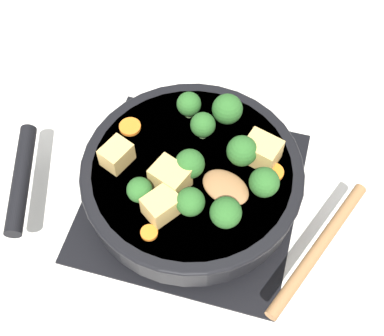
# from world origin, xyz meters

# --- Properties ---
(ground_plane) EXTENTS (2.40, 2.40, 0.00)m
(ground_plane) POSITION_xyz_m (0.00, 0.00, 0.00)
(ground_plane) COLOR white
(front_burner_grate) EXTENTS (0.31, 0.31, 0.03)m
(front_burner_grate) POSITION_xyz_m (0.00, 0.00, 0.01)
(front_burner_grate) COLOR black
(front_burner_grate) RESTS_ON ground_plane
(skillet_pan) EXTENTS (0.42, 0.31, 0.05)m
(skillet_pan) POSITION_xyz_m (0.00, 0.00, 0.06)
(skillet_pan) COLOR black
(skillet_pan) RESTS_ON front_burner_grate
(wooden_spoon) EXTENTS (0.22, 0.21, 0.02)m
(wooden_spoon) POSITION_xyz_m (-0.13, 0.05, 0.09)
(wooden_spoon) COLOR olive
(wooden_spoon) RESTS_ON skillet_pan
(tofu_cube_center_large) EXTENTS (0.05, 0.05, 0.03)m
(tofu_cube_center_large) POSITION_xyz_m (0.10, 0.02, 0.09)
(tofu_cube_center_large) COLOR tan
(tofu_cube_center_large) RESTS_ON skillet_pan
(tofu_cube_near_handle) EXTENTS (0.06, 0.05, 0.04)m
(tofu_cube_near_handle) POSITION_xyz_m (0.02, 0.03, 0.10)
(tofu_cube_near_handle) COLOR tan
(tofu_cube_near_handle) RESTS_ON skillet_pan
(tofu_cube_east_chunk) EXTENTS (0.05, 0.06, 0.03)m
(tofu_cube_east_chunk) POSITION_xyz_m (0.02, 0.08, 0.10)
(tofu_cube_east_chunk) COLOR tan
(tofu_cube_east_chunk) RESTS_ON skillet_pan
(tofu_cube_west_chunk) EXTENTS (0.06, 0.05, 0.04)m
(tofu_cube_west_chunk) POSITION_xyz_m (-0.09, -0.04, 0.10)
(tofu_cube_west_chunk) COLOR tan
(tofu_cube_west_chunk) RESTS_ON skillet_pan
(broccoli_floret_near_spoon) EXTENTS (0.04, 0.04, 0.05)m
(broccoli_floret_near_spoon) POSITION_xyz_m (-0.06, -0.03, 0.11)
(broccoli_floret_near_spoon) COLOR #709956
(broccoli_floret_near_spoon) RESTS_ON skillet_pan
(broccoli_floret_center_top) EXTENTS (0.04, 0.04, 0.04)m
(broccoli_floret_center_top) POSITION_xyz_m (0.03, -0.09, 0.10)
(broccoli_floret_center_top) COLOR #709956
(broccoli_floret_center_top) RESTS_ON skillet_pan
(broccoli_floret_east_rim) EXTENTS (0.03, 0.03, 0.04)m
(broccoli_floret_east_rim) POSITION_xyz_m (0.05, 0.07, 0.10)
(broccoli_floret_east_rim) COLOR #709956
(broccoli_floret_east_rim) RESTS_ON skillet_pan
(broccoli_floret_west_rim) EXTENTS (0.04, 0.04, 0.05)m
(broccoli_floret_west_rim) POSITION_xyz_m (-0.10, 0.01, 0.11)
(broccoli_floret_west_rim) COLOR #709956
(broccoli_floret_west_rim) RESTS_ON skillet_pan
(broccoli_floret_north_edge) EXTENTS (0.04, 0.04, 0.05)m
(broccoli_floret_north_edge) POSITION_xyz_m (-0.00, 0.01, 0.11)
(broccoli_floret_north_edge) COLOR #709956
(broccoli_floret_north_edge) RESTS_ON skillet_pan
(broccoli_floret_south_cluster) EXTENTS (0.04, 0.04, 0.05)m
(broccoli_floret_south_cluster) POSITION_xyz_m (-0.03, -0.09, 0.11)
(broccoli_floret_south_cluster) COLOR #709956
(broccoli_floret_south_cluster) RESTS_ON skillet_pan
(broccoli_floret_mid_floret) EXTENTS (0.04, 0.04, 0.04)m
(broccoli_floret_mid_floret) POSITION_xyz_m (-0.00, -0.06, 0.10)
(broccoli_floret_mid_floret) COLOR #709956
(broccoli_floret_mid_floret) RESTS_ON skillet_pan
(broccoli_floret_small_inner) EXTENTS (0.04, 0.04, 0.05)m
(broccoli_floret_small_inner) POSITION_xyz_m (-0.06, 0.07, 0.11)
(broccoli_floret_small_inner) COLOR #709956
(broccoli_floret_small_inner) RESTS_ON skillet_pan
(broccoli_floret_tall_stem) EXTENTS (0.04, 0.04, 0.05)m
(broccoli_floret_tall_stem) POSITION_xyz_m (-0.02, 0.07, 0.10)
(broccoli_floret_tall_stem) COLOR #709956
(broccoli_floret_tall_stem) RESTS_ON skillet_pan
(carrot_slice_orange_thin) EXTENTS (0.03, 0.03, 0.01)m
(carrot_slice_orange_thin) POSITION_xyz_m (0.10, -0.04, 0.08)
(carrot_slice_orange_thin) COLOR orange
(carrot_slice_orange_thin) RESTS_ON skillet_pan
(carrot_slice_near_center) EXTENTS (0.02, 0.02, 0.01)m
(carrot_slice_near_center) POSITION_xyz_m (0.03, 0.11, 0.08)
(carrot_slice_near_center) COLOR orange
(carrot_slice_near_center) RESTS_ON skillet_pan
(carrot_slice_edge_slice) EXTENTS (0.03, 0.03, 0.01)m
(carrot_slice_edge_slice) POSITION_xyz_m (-0.11, -0.02, 0.08)
(carrot_slice_edge_slice) COLOR orange
(carrot_slice_edge_slice) RESTS_ON skillet_pan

